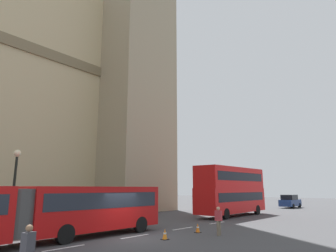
% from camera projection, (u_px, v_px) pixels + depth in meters
% --- Properties ---
extents(ground_plane, '(160.00, 160.00, 0.00)m').
position_uv_depth(ground_plane, '(128.00, 238.00, 17.19)').
color(ground_plane, '#424244').
extents(lane_centre_marking, '(25.20, 0.16, 0.01)m').
position_uv_depth(lane_centre_marking, '(103.00, 242.00, 15.89)').
color(lane_centre_marking, silver).
rests_on(lane_centre_marking, ground_plane).
extents(articulated_bus, '(18.15, 2.54, 2.90)m').
position_uv_depth(articulated_bus, '(15.00, 210.00, 14.60)').
color(articulated_bus, '#B20F0F').
rests_on(articulated_bus, ground_plane).
extents(double_decker_bus, '(10.43, 2.54, 4.90)m').
position_uv_depth(double_decker_bus, '(232.00, 189.00, 30.88)').
color(double_decker_bus, red).
rests_on(double_decker_bus, ground_plane).
extents(sedan_lead, '(4.40, 1.86, 1.85)m').
position_uv_depth(sedan_lead, '(290.00, 201.00, 43.02)').
color(sedan_lead, navy).
rests_on(sedan_lead, ground_plane).
extents(traffic_cone_west, '(0.36, 0.36, 0.58)m').
position_uv_depth(traffic_cone_west, '(165.00, 234.00, 16.57)').
color(traffic_cone_west, black).
rests_on(traffic_cone_west, ground_plane).
extents(traffic_cone_middle, '(0.36, 0.36, 0.58)m').
position_uv_depth(traffic_cone_middle, '(198.00, 228.00, 19.14)').
color(traffic_cone_middle, black).
rests_on(traffic_cone_middle, ground_plane).
extents(street_lamp, '(0.44, 0.44, 5.27)m').
position_uv_depth(street_lamp, '(14.00, 184.00, 19.00)').
color(street_lamp, black).
rests_on(street_lamp, ground_plane).
extents(pedestrian_near_cones, '(0.46, 0.39, 1.69)m').
position_uv_depth(pedestrian_near_cones, '(27.00, 251.00, 9.20)').
color(pedestrian_near_cones, '#333333').
rests_on(pedestrian_near_cones, ground_plane).
extents(pedestrian_by_kerb, '(0.36, 0.43, 1.69)m').
position_uv_depth(pedestrian_by_kerb, '(219.00, 220.00, 18.09)').
color(pedestrian_by_kerb, '#726651').
rests_on(pedestrian_by_kerb, ground_plane).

